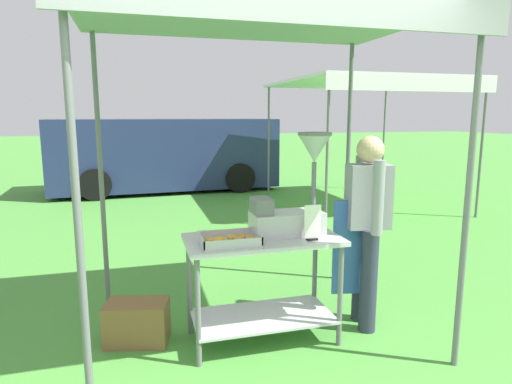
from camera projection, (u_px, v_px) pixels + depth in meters
The scene contains 10 objects.
ground_plane at pixel (176, 214), 7.98m from camera, with size 70.00×70.00×0.00m, color #478E38.
stall_canopy at pixel (260, 26), 3.20m from camera, with size 2.65×1.94×2.53m.
donut_cart at pixel (263, 268), 3.41m from camera, with size 1.19×0.60×0.84m.
donut_tray at pixel (230, 241), 3.21m from camera, with size 0.43×0.31×0.07m.
donut_fryer at pixel (294, 198), 3.43m from camera, with size 0.63×0.28×0.80m.
menu_sign at pixel (312, 225), 3.28m from camera, with size 0.13×0.05×0.27m.
vendor at pixel (366, 222), 3.60m from camera, with size 0.46×0.54×1.61m.
supply_crate at pixel (137, 322), 3.44m from camera, with size 0.53×0.39×0.33m.
van_navy at pixel (165, 153), 10.49m from camera, with size 5.21×2.28×1.69m.
neighbour_tent at pixel (365, 84), 8.36m from camera, with size 3.08×3.29×2.43m.
Camera 1 is at (-0.67, -1.90, 1.77)m, focal length 30.75 mm.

